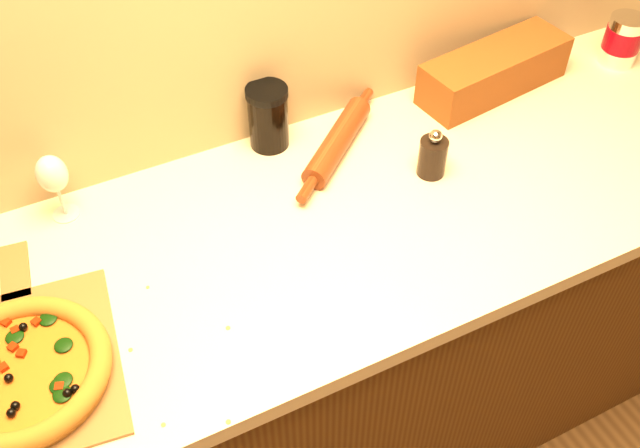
{
  "coord_description": "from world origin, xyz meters",
  "views": [
    {
      "loc": [
        -0.34,
        0.52,
        1.96
      ],
      "look_at": [
        0.08,
        1.38,
        0.96
      ],
      "focal_mm": 40.0,
      "sensor_mm": 36.0,
      "label": 1
    }
  ],
  "objects_px": {
    "wine_glass": "(52,175)",
    "coffee_canister": "(623,39)",
    "pepper_grinder": "(433,156)",
    "rolling_pin": "(337,141)",
    "pizza": "(20,372)",
    "pizza_peel": "(22,364)",
    "dark_jar": "(268,117)"
  },
  "relations": [
    {
      "from": "rolling_pin",
      "to": "pizza",
      "type": "bearing_deg",
      "value": -158.55
    },
    {
      "from": "wine_glass",
      "to": "rolling_pin",
      "type": "bearing_deg",
      "value": -6.79
    },
    {
      "from": "rolling_pin",
      "to": "coffee_canister",
      "type": "relative_size",
      "value": 2.53
    },
    {
      "from": "pizza_peel",
      "to": "wine_glass",
      "type": "relative_size",
      "value": 3.26
    },
    {
      "from": "dark_jar",
      "to": "pizza_peel",
      "type": "bearing_deg",
      "value": -150.41
    },
    {
      "from": "pizza_peel",
      "to": "pepper_grinder",
      "type": "bearing_deg",
      "value": 13.59
    },
    {
      "from": "pizza_peel",
      "to": "wine_glass",
      "type": "xyz_separation_m",
      "value": [
        0.15,
        0.33,
        0.11
      ]
    },
    {
      "from": "dark_jar",
      "to": "coffee_canister",
      "type": "bearing_deg",
      "value": -5.98
    },
    {
      "from": "pizza_peel",
      "to": "rolling_pin",
      "type": "xyz_separation_m",
      "value": [
        0.75,
        0.26,
        0.02
      ]
    },
    {
      "from": "pizza_peel",
      "to": "wine_glass",
      "type": "bearing_deg",
      "value": 72.51
    },
    {
      "from": "wine_glass",
      "to": "pepper_grinder",
      "type": "bearing_deg",
      "value": -16.91
    },
    {
      "from": "pepper_grinder",
      "to": "wine_glass",
      "type": "bearing_deg",
      "value": 163.09
    },
    {
      "from": "rolling_pin",
      "to": "coffee_canister",
      "type": "bearing_deg",
      "value": -0.44
    },
    {
      "from": "pizza_peel",
      "to": "dark_jar",
      "type": "xyz_separation_m",
      "value": [
        0.62,
        0.35,
        0.07
      ]
    },
    {
      "from": "coffee_canister",
      "to": "pizza_peel",
      "type": "bearing_deg",
      "value": -170.79
    },
    {
      "from": "wine_glass",
      "to": "dark_jar",
      "type": "height_order",
      "value": "wine_glass"
    },
    {
      "from": "rolling_pin",
      "to": "wine_glass",
      "type": "xyz_separation_m",
      "value": [
        -0.6,
        0.07,
        0.08
      ]
    },
    {
      "from": "pepper_grinder",
      "to": "rolling_pin",
      "type": "xyz_separation_m",
      "value": [
        -0.15,
        0.16,
        -0.02
      ]
    },
    {
      "from": "pizza_peel",
      "to": "coffee_canister",
      "type": "relative_size",
      "value": 3.95
    },
    {
      "from": "pizza",
      "to": "rolling_pin",
      "type": "distance_m",
      "value": 0.81
    },
    {
      "from": "rolling_pin",
      "to": "coffee_canister",
      "type": "xyz_separation_m",
      "value": [
        0.82,
        -0.01,
        0.04
      ]
    },
    {
      "from": "pepper_grinder",
      "to": "pizza_peel",
      "type": "bearing_deg",
      "value": -173.39
    },
    {
      "from": "wine_glass",
      "to": "dark_jar",
      "type": "relative_size",
      "value": 1.03
    },
    {
      "from": "pizza",
      "to": "rolling_pin",
      "type": "bearing_deg",
      "value": 21.45
    },
    {
      "from": "pepper_grinder",
      "to": "coffee_canister",
      "type": "relative_size",
      "value": 0.91
    },
    {
      "from": "pepper_grinder",
      "to": "dark_jar",
      "type": "distance_m",
      "value": 0.37
    },
    {
      "from": "wine_glass",
      "to": "coffee_canister",
      "type": "bearing_deg",
      "value": -3.13
    },
    {
      "from": "rolling_pin",
      "to": "pizza_peel",
      "type": "bearing_deg",
      "value": -160.82
    },
    {
      "from": "pepper_grinder",
      "to": "rolling_pin",
      "type": "height_order",
      "value": "pepper_grinder"
    },
    {
      "from": "pizza_peel",
      "to": "coffee_canister",
      "type": "distance_m",
      "value": 1.59
    },
    {
      "from": "dark_jar",
      "to": "pepper_grinder",
      "type": "bearing_deg",
      "value": -41.97
    },
    {
      "from": "pepper_grinder",
      "to": "coffee_canister",
      "type": "bearing_deg",
      "value": 12.64
    }
  ]
}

